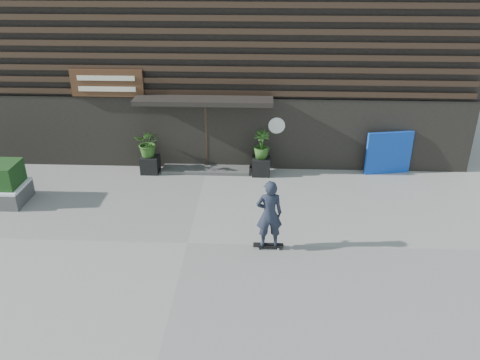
{
  "coord_description": "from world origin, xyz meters",
  "views": [
    {
      "loc": [
        1.87,
        -10.85,
        7.08
      ],
      "look_at": [
        1.31,
        1.61,
        1.1
      ],
      "focal_mm": 36.76,
      "sensor_mm": 36.0,
      "label": 1
    }
  ],
  "objects_px": {
    "planter_pot_left": "(150,164)",
    "blue_tarp": "(389,153)",
    "planter_pot_right": "(261,166)",
    "skateboarder": "(269,214)"
  },
  "relations": [
    {
      "from": "planter_pot_left",
      "to": "blue_tarp",
      "type": "relative_size",
      "value": 0.38
    },
    {
      "from": "planter_pot_left",
      "to": "blue_tarp",
      "type": "xyz_separation_m",
      "value": [
        8.11,
        0.3,
        0.44
      ]
    },
    {
      "from": "planter_pot_left",
      "to": "planter_pot_right",
      "type": "height_order",
      "value": "same"
    },
    {
      "from": "planter_pot_left",
      "to": "blue_tarp",
      "type": "height_order",
      "value": "blue_tarp"
    },
    {
      "from": "blue_tarp",
      "to": "planter_pot_right",
      "type": "bearing_deg",
      "value": 173.32
    },
    {
      "from": "planter_pot_left",
      "to": "planter_pot_right",
      "type": "xyz_separation_m",
      "value": [
        3.8,
        0.0,
        0.0
      ]
    },
    {
      "from": "skateboarder",
      "to": "blue_tarp",
      "type": "bearing_deg",
      "value": 49.78
    },
    {
      "from": "planter_pot_right",
      "to": "blue_tarp",
      "type": "distance_m",
      "value": 4.34
    },
    {
      "from": "blue_tarp",
      "to": "skateboarder",
      "type": "xyz_separation_m",
      "value": [
        -4.08,
        -4.83,
        0.26
      ]
    },
    {
      "from": "blue_tarp",
      "to": "skateboarder",
      "type": "relative_size",
      "value": 0.82
    }
  ]
}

